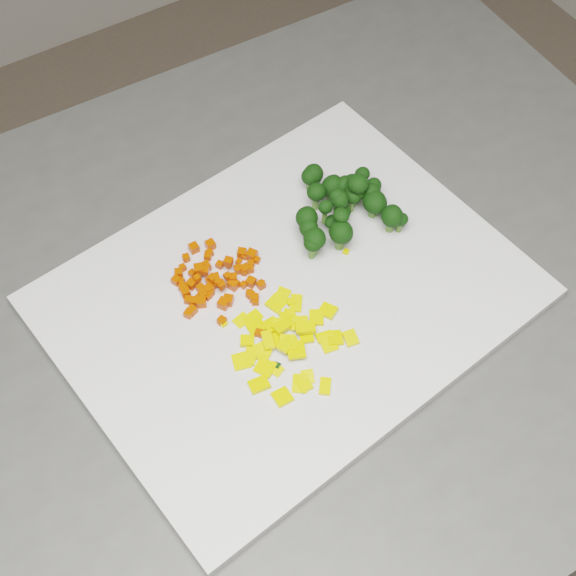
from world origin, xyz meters
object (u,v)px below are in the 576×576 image
broccoli_pile (345,205)px  counter_block (254,468)px  cutting_board (288,296)px  carrot_pile (215,276)px  pepper_pile (292,341)px

broccoli_pile → counter_block: bearing=-166.5°
cutting_board → carrot_pile: carrot_pile is taller
broccoli_pile → cutting_board: bearing=-154.7°
carrot_pile → broccoli_pile: (0.17, -0.00, 0.01)m
counter_block → carrot_pile: 0.48m
counter_block → cutting_board: 0.46m
cutting_board → pepper_pile: 0.07m
counter_block → broccoli_pile: 0.52m
cutting_board → broccoli_pile: (0.11, 0.05, 0.04)m
counter_block → carrot_pile: bearing=98.2°
counter_block → cutting_board: size_ratio=2.32×
pepper_pile → broccoli_pile: broccoli_pile is taller
cutting_board → carrot_pile: size_ratio=4.50×
broccoli_pile → carrot_pile: bearing=179.5°
cutting_board → pepper_pile: bearing=-118.1°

